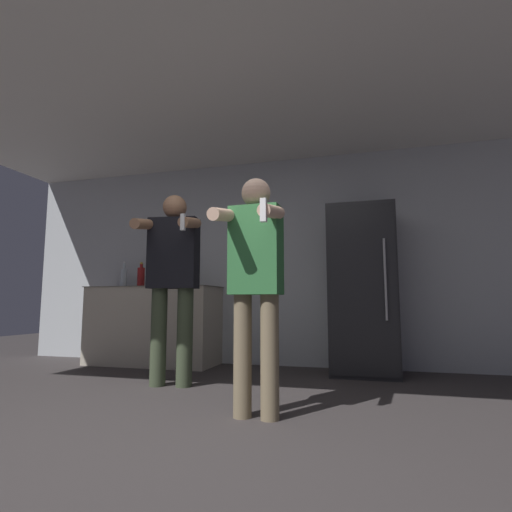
# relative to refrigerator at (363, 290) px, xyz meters

# --- Properties ---
(ground_plane) EXTENTS (14.00, 14.00, 0.00)m
(ground_plane) POSITION_rel_refrigerator_xyz_m (-1.04, -2.58, -0.89)
(ground_plane) COLOR #383333
(wall_back) EXTENTS (7.00, 0.06, 2.55)m
(wall_back) POSITION_rel_refrigerator_xyz_m (-1.04, 0.38, 0.38)
(wall_back) COLOR #B2B7BC
(wall_back) RESTS_ON ground_plane
(ceiling_slab) EXTENTS (7.00, 3.45, 0.05)m
(ceiling_slab) POSITION_rel_refrigerator_xyz_m (-1.04, -1.12, 1.68)
(ceiling_slab) COLOR silver
(ceiling_slab) RESTS_ON wall_back
(refrigerator) EXTENTS (0.69, 0.73, 1.78)m
(refrigerator) POSITION_rel_refrigerator_xyz_m (0.00, 0.00, 0.00)
(refrigerator) COLOR #262628
(refrigerator) RESTS_ON ground_plane
(counter) EXTENTS (1.62, 0.66, 0.95)m
(counter) POSITION_rel_refrigerator_xyz_m (-2.52, 0.03, -0.41)
(counter) COLOR #BCB29E
(counter) RESTS_ON ground_plane
(bottle_dark_rum) EXTENTS (0.09, 0.09, 0.32)m
(bottle_dark_rum) POSITION_rel_refrigerator_xyz_m (-2.74, 0.08, 0.19)
(bottle_dark_rum) COLOR maroon
(bottle_dark_rum) RESTS_ON counter
(bottle_short_whiskey) EXTENTS (0.07, 0.07, 0.31)m
(bottle_short_whiskey) POSITION_rel_refrigerator_xyz_m (-2.32, 0.08, 0.18)
(bottle_short_whiskey) COLOR silver
(bottle_short_whiskey) RESTS_ON counter
(bottle_green_wine) EXTENTS (0.08, 0.08, 0.24)m
(bottle_green_wine) POSITION_rel_refrigerator_xyz_m (-2.60, 0.08, 0.16)
(bottle_green_wine) COLOR #194723
(bottle_green_wine) RESTS_ON counter
(bottle_clear_vodka) EXTENTS (0.08, 0.08, 0.34)m
(bottle_clear_vodka) POSITION_rel_refrigerator_xyz_m (-2.99, 0.08, 0.19)
(bottle_clear_vodka) COLOR silver
(bottle_clear_vodka) RESTS_ON counter
(bottle_brown_liquor) EXTENTS (0.08, 0.08, 0.27)m
(bottle_brown_liquor) POSITION_rel_refrigerator_xyz_m (-2.18, 0.08, 0.16)
(bottle_brown_liquor) COLOR #563314
(bottle_brown_liquor) RESTS_ON counter
(person_woman_foreground) EXTENTS (0.42, 0.49, 1.60)m
(person_woman_foreground) POSITION_rel_refrigerator_xyz_m (-0.67, -1.87, 0.05)
(person_woman_foreground) COLOR #75664C
(person_woman_foreground) RESTS_ON ground_plane
(person_man_side) EXTENTS (0.57, 0.56, 1.76)m
(person_man_side) POSITION_rel_refrigerator_xyz_m (-1.69, -1.09, 0.13)
(person_man_side) COLOR #38422D
(person_man_side) RESTS_ON ground_plane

